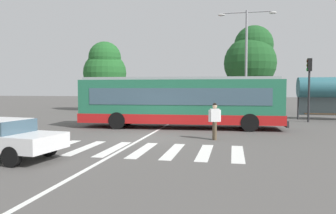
{
  "coord_description": "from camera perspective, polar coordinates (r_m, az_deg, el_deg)",
  "views": [
    {
      "loc": [
        4.13,
        -15.24,
        2.38
      ],
      "look_at": [
        0.39,
        3.55,
        1.3
      ],
      "focal_mm": 34.9,
      "sensor_mm": 36.0,
      "label": 1
    }
  ],
  "objects": [
    {
      "name": "ground_plane",
      "position": [
        15.97,
        -3.87,
        -5.35
      ],
      "size": [
        160.0,
        160.0,
        0.0
      ],
      "primitive_type": "plane",
      "color": "#514F4C"
    },
    {
      "name": "city_transit_bus",
      "position": [
        19.75,
        2.1,
        0.93
      ],
      "size": [
        12.21,
        3.14,
        3.06
      ],
      "color": "black",
      "rests_on": "ground_plane"
    },
    {
      "name": "pedestrian_crossing_street",
      "position": [
        15.31,
        8.15,
        -2.1
      ],
      "size": [
        0.56,
        0.36,
        1.72
      ],
      "color": "brown",
      "rests_on": "ground_plane"
    },
    {
      "name": "parked_car_silver",
      "position": [
        31.14,
        -3.48,
        0.25
      ],
      "size": [
        2.19,
        4.64,
        1.35
      ],
      "color": "black",
      "rests_on": "ground_plane"
    },
    {
      "name": "parked_car_blue",
      "position": [
        30.58,
        1.0,
        0.21
      ],
      "size": [
        2.06,
        4.59,
        1.35
      ],
      "color": "black",
      "rests_on": "ground_plane"
    },
    {
      "name": "parked_car_red",
      "position": [
        30.3,
        6.42,
        0.16
      ],
      "size": [
        1.96,
        4.54,
        1.35
      ],
      "color": "black",
      "rests_on": "ground_plane"
    },
    {
      "name": "parked_car_champagne",
      "position": [
        30.17,
        11.59,
        0.1
      ],
      "size": [
        2.14,
        4.62,
        1.35
      ],
      "color": "black",
      "rests_on": "ground_plane"
    },
    {
      "name": "traffic_light_far_corner",
      "position": [
        25.19,
        23.43,
        4.46
      ],
      "size": [
        0.33,
        0.32,
        4.51
      ],
      "color": "#28282B",
      "rests_on": "ground_plane"
    },
    {
      "name": "bus_stop_shelter",
      "position": [
        27.68,
        26.71,
        2.97
      ],
      "size": [
        4.91,
        1.54,
        3.25
      ],
      "color": "#28282B",
      "rests_on": "ground_plane"
    },
    {
      "name": "twin_arm_street_lamp",
      "position": [
        28.09,
        13.52,
        9.41
      ],
      "size": [
        4.73,
        0.32,
        8.8
      ],
      "color": "#939399",
      "rests_on": "ground_plane"
    },
    {
      "name": "background_tree_left",
      "position": [
        36.05,
        -10.97,
        6.6
      ],
      "size": [
        4.62,
        4.62,
        7.41
      ],
      "color": "brown",
      "rests_on": "ground_plane"
    },
    {
      "name": "background_tree_right",
      "position": [
        34.03,
        14.31,
        8.34
      ],
      "size": [
        5.18,
        5.18,
        8.7
      ],
      "color": "brown",
      "rests_on": "ground_plane"
    },
    {
      "name": "crosswalk_painted_stripes",
      "position": [
        12.79,
        -4.43,
        -7.49
      ],
      "size": [
        7.65,
        3.28,
        0.01
      ],
      "color": "silver",
      "rests_on": "ground_plane"
    },
    {
      "name": "lane_center_line",
      "position": [
        17.91,
        -2.46,
        -4.4
      ],
      "size": [
        0.16,
        24.0,
        0.01
      ],
      "primitive_type": "cube",
      "color": "silver",
      "rests_on": "ground_plane"
    }
  ]
}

